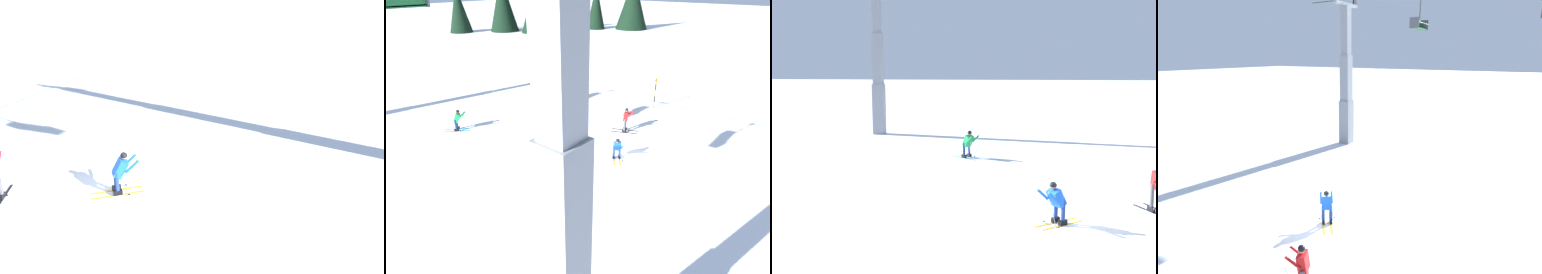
{
  "view_description": "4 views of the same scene",
  "coord_description": "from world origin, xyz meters",
  "views": [
    {
      "loc": [
        9.12,
        6.29,
        6.21
      ],
      "look_at": [
        0.38,
        3.23,
        2.39
      ],
      "focal_mm": 36.12,
      "sensor_mm": 36.0,
      "label": 1
    },
    {
      "loc": [
        -8.43,
        14.09,
        9.0
      ],
      "look_at": [
        -0.11,
        4.08,
        2.64
      ],
      "focal_mm": 30.34,
      "sensor_mm": 36.0,
      "label": 2
    },
    {
      "loc": [
        -14.26,
        2.27,
        4.78
      ],
      "look_at": [
        0.17,
        3.5,
        2.59
      ],
      "focal_mm": 45.44,
      "sensor_mm": 36.0,
      "label": 3
    },
    {
      "loc": [
        6.3,
        -7.98,
        6.82
      ],
      "look_at": [
        -0.65,
        3.53,
        2.97
      ],
      "focal_mm": 26.86,
      "sensor_mm": 36.0,
      "label": 4
    }
  ],
  "objects": [
    {
      "name": "skier_carving_main",
      "position": [
        -0.1,
        0.73,
        0.75
      ],
      "size": [
        1.37,
        1.56,
        1.46
      ],
      "color": "yellow",
      "rests_on": "ground_plane"
    },
    {
      "name": "ground_plane",
      "position": [
        0.0,
        0.0,
        0.0
      ],
      "size": [
        260.0,
        260.0,
        0.0
      ],
      "primitive_type": "plane",
      "color": "white"
    }
  ]
}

